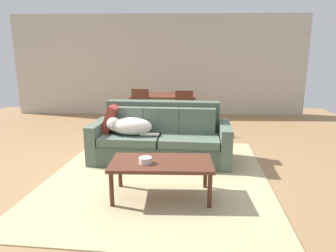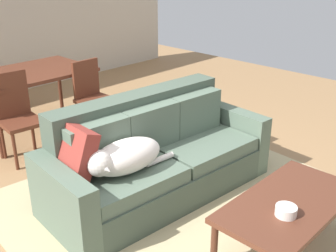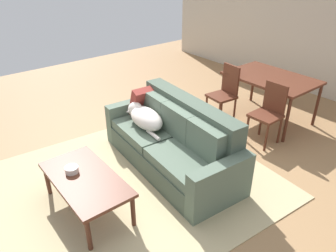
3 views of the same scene
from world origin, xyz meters
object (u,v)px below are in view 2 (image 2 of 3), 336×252
object	(u,v)px
dining_chair_near_right	(93,95)
coffee_table	(289,207)
dog_on_left_cushion	(123,157)
dining_table	(30,77)
couch	(156,158)
throw_pillow_by_left_arm	(72,153)
dining_chair_near_left	(18,113)
bowl_on_coffee_table	(286,211)

from	to	relation	value
dining_chair_near_right	coffee_table	bearing A→B (deg)	-98.11
dog_on_left_cushion	dining_table	xyz separation A→B (m)	(0.43, 2.25, 0.13)
dog_on_left_cushion	dining_chair_near_right	world-z (taller)	dining_chair_near_right
couch	dining_table	bearing A→B (deg)	96.14
dining_table	throw_pillow_by_left_arm	bearing A→B (deg)	-110.33
dining_chair_near_left	dining_table	bearing A→B (deg)	55.17
coffee_table	dining_chair_near_right	size ratio (longest dim) A/B	1.27
dog_on_left_cushion	bowl_on_coffee_table	xyz separation A→B (m)	(0.37, -1.25, -0.10)
bowl_on_coffee_table	dining_chair_near_right	world-z (taller)	dining_chair_near_right
dining_table	dining_chair_near_right	xyz separation A→B (m)	(0.45, -0.63, -0.19)
dog_on_left_cushion	bowl_on_coffee_table	size ratio (longest dim) A/B	5.45
coffee_table	dining_table	xyz separation A→B (m)	(-0.12, 3.43, 0.31)
couch	dining_chair_near_left	world-z (taller)	dining_chair_near_left
coffee_table	dining_chair_near_left	xyz separation A→B (m)	(-0.60, 2.87, 0.12)
bowl_on_coffee_table	couch	bearing A→B (deg)	85.47
bowl_on_coffee_table	dining_chair_near_left	xyz separation A→B (m)	(-0.42, 2.94, 0.04)
throw_pillow_by_left_arm	dining_table	world-z (taller)	throw_pillow_by_left_arm
throw_pillow_by_left_arm	bowl_on_coffee_table	size ratio (longest dim) A/B	3.03
coffee_table	bowl_on_coffee_table	bearing A→B (deg)	-159.49
bowl_on_coffee_table	dining_chair_near_left	bearing A→B (deg)	98.12
bowl_on_coffee_table	throw_pillow_by_left_arm	bearing A→B (deg)	114.93
dining_chair_near_right	dog_on_left_cushion	bearing A→B (deg)	-119.96
coffee_table	dining_chair_near_left	distance (m)	2.93
dining_table	coffee_table	bearing A→B (deg)	-87.94
bowl_on_coffee_table	coffee_table	bearing A→B (deg)	20.51
couch	dog_on_left_cushion	bearing A→B (deg)	-160.35
dog_on_left_cushion	bowl_on_coffee_table	distance (m)	1.31
throw_pillow_by_left_arm	dining_chair_near_left	bearing A→B (deg)	79.38
coffee_table	dining_chair_near_right	xyz separation A→B (m)	(0.33, 2.80, 0.12)
bowl_on_coffee_table	dining_table	size ratio (longest dim) A/B	0.11
coffee_table	dining_chair_near_left	world-z (taller)	dining_chair_near_left
dog_on_left_cushion	bowl_on_coffee_table	bearing A→B (deg)	-68.63
dining_table	dining_chair_near_right	world-z (taller)	dining_chair_near_right
coffee_table	dining_chair_near_right	bearing A→B (deg)	83.28
coffee_table	dining_chair_near_right	distance (m)	2.83
bowl_on_coffee_table	dining_chair_near_right	bearing A→B (deg)	79.95
coffee_table	dining_chair_near_left	bearing A→B (deg)	101.75
dining_table	dining_chair_near_left	bearing A→B (deg)	-130.13
bowl_on_coffee_table	dining_chair_near_right	distance (m)	2.92
couch	bowl_on_coffee_table	size ratio (longest dim) A/B	14.93
throw_pillow_by_left_arm	dining_chair_near_left	xyz separation A→B (m)	(0.27, 1.45, -0.13)
couch	dining_table	world-z (taller)	couch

